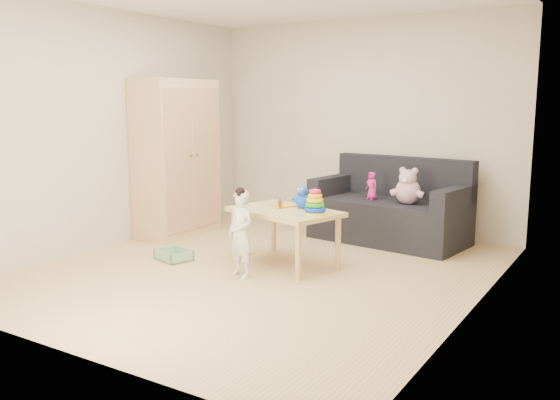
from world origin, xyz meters
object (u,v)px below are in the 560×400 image
Objects in this scene: sofa at (388,221)px; toddler at (241,235)px; wardrobe at (176,158)px; play_table at (285,237)px.

toddler is (-0.62, -2.04, 0.15)m from sofa.
wardrobe is 2.06m from toddler.
wardrobe is 2.00m from play_table.
wardrobe is 2.61m from sofa.
sofa is at bearing 71.59° from play_table.
wardrobe is at bearing -149.49° from sofa.
play_table is at bearing -14.90° from wardrobe.
wardrobe is 1.08× the size of sofa.
sofa is at bearing 89.01° from toddler.
sofa is 2.14m from toddler.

